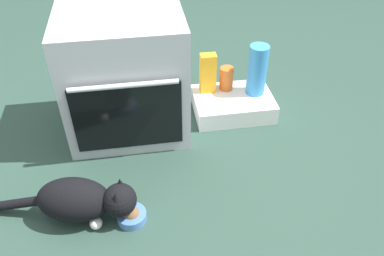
{
  "coord_description": "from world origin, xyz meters",
  "views": [
    {
      "loc": [
        0.09,
        -1.35,
        1.42
      ],
      "look_at": [
        0.31,
        0.06,
        0.25
      ],
      "focal_mm": 36.78,
      "sensor_mm": 36.0,
      "label": 1
    }
  ],
  "objects_px": {
    "food_bowl": "(132,215)",
    "juice_carton": "(208,73)",
    "sauce_jar": "(226,78)",
    "water_bottle": "(257,70)",
    "pantry_cabinet": "(233,104)",
    "cat": "(82,200)",
    "oven": "(125,75)"
  },
  "relations": [
    {
      "from": "pantry_cabinet",
      "to": "food_bowl",
      "type": "height_order",
      "value": "pantry_cabinet"
    },
    {
      "from": "oven",
      "to": "juice_carton",
      "type": "xyz_separation_m",
      "value": [
        0.47,
        0.11,
        -0.1
      ]
    },
    {
      "from": "pantry_cabinet",
      "to": "sauce_jar",
      "type": "distance_m",
      "value": 0.16
    },
    {
      "from": "sauce_jar",
      "to": "food_bowl",
      "type": "bearing_deg",
      "value": -126.87
    },
    {
      "from": "cat",
      "to": "water_bottle",
      "type": "height_order",
      "value": "water_bottle"
    },
    {
      "from": "oven",
      "to": "pantry_cabinet",
      "type": "bearing_deg",
      "value": 3.12
    },
    {
      "from": "cat",
      "to": "sauce_jar",
      "type": "xyz_separation_m",
      "value": [
        0.8,
        0.75,
        0.07
      ]
    },
    {
      "from": "food_bowl",
      "to": "cat",
      "type": "height_order",
      "value": "cat"
    },
    {
      "from": "oven",
      "to": "cat",
      "type": "xyz_separation_m",
      "value": [
        -0.22,
        -0.63,
        -0.22
      ]
    },
    {
      "from": "oven",
      "to": "juice_carton",
      "type": "bearing_deg",
      "value": 13.79
    },
    {
      "from": "pantry_cabinet",
      "to": "water_bottle",
      "type": "relative_size",
      "value": 1.52
    },
    {
      "from": "sauce_jar",
      "to": "water_bottle",
      "type": "xyz_separation_m",
      "value": [
        0.16,
        -0.06,
        0.08
      ]
    },
    {
      "from": "juice_carton",
      "to": "water_bottle",
      "type": "bearing_deg",
      "value": -11.74
    },
    {
      "from": "food_bowl",
      "to": "sauce_jar",
      "type": "bearing_deg",
      "value": 53.13
    },
    {
      "from": "food_bowl",
      "to": "juice_carton",
      "type": "relative_size",
      "value": 0.54
    },
    {
      "from": "food_bowl",
      "to": "water_bottle",
      "type": "xyz_separation_m",
      "value": [
        0.76,
        0.73,
        0.23
      ]
    },
    {
      "from": "water_bottle",
      "to": "food_bowl",
      "type": "bearing_deg",
      "value": -135.95
    },
    {
      "from": "juice_carton",
      "to": "water_bottle",
      "type": "xyz_separation_m",
      "value": [
        0.27,
        -0.06,
        0.03
      ]
    },
    {
      "from": "pantry_cabinet",
      "to": "food_bowl",
      "type": "xyz_separation_m",
      "value": [
        -0.62,
        -0.71,
        -0.03
      ]
    },
    {
      "from": "oven",
      "to": "sauce_jar",
      "type": "distance_m",
      "value": 0.61
    },
    {
      "from": "sauce_jar",
      "to": "juice_carton",
      "type": "xyz_separation_m",
      "value": [
        -0.11,
        -0.01,
        0.05
      ]
    },
    {
      "from": "cat",
      "to": "water_bottle",
      "type": "relative_size",
      "value": 2.23
    },
    {
      "from": "pantry_cabinet",
      "to": "juice_carton",
      "type": "height_order",
      "value": "juice_carton"
    },
    {
      "from": "pantry_cabinet",
      "to": "water_bottle",
      "type": "height_order",
      "value": "water_bottle"
    },
    {
      "from": "pantry_cabinet",
      "to": "food_bowl",
      "type": "distance_m",
      "value": 0.94
    },
    {
      "from": "pantry_cabinet",
      "to": "sauce_jar",
      "type": "relative_size",
      "value": 3.26
    },
    {
      "from": "juice_carton",
      "to": "pantry_cabinet",
      "type": "bearing_deg",
      "value": -30.2
    },
    {
      "from": "sauce_jar",
      "to": "water_bottle",
      "type": "bearing_deg",
      "value": -22.01
    },
    {
      "from": "pantry_cabinet",
      "to": "sauce_jar",
      "type": "height_order",
      "value": "sauce_jar"
    },
    {
      "from": "oven",
      "to": "cat",
      "type": "relative_size",
      "value": 0.99
    },
    {
      "from": "oven",
      "to": "juice_carton",
      "type": "height_order",
      "value": "oven"
    },
    {
      "from": "oven",
      "to": "food_bowl",
      "type": "bearing_deg",
      "value": -91.51
    }
  ]
}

